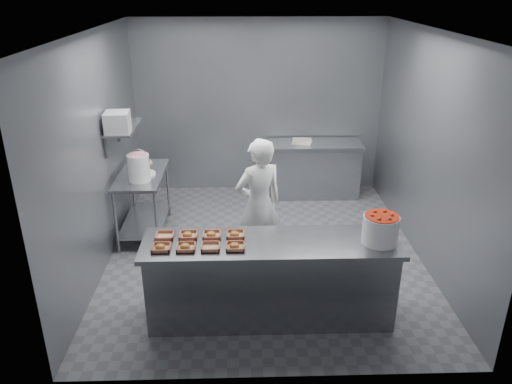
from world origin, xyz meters
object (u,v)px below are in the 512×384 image
tray_0 (161,247)px  tray_5 (188,235)px  back_counter (314,169)px  tray_3 (235,246)px  tray_6 (212,235)px  glaze_bucket (139,167)px  prep_table (143,194)px  service_counter (271,279)px  strawberry_tub (381,228)px  tray_4 (165,236)px  appliance (117,122)px  tray_7 (235,234)px  worker (259,205)px  tray_1 (186,247)px  tray_2 (211,247)px

tray_0 → tray_5: 0.34m
back_counter → tray_3: tray_3 is taller
tray_6 → back_counter: bearing=64.4°
glaze_bucket → prep_table: bearing=97.6°
service_counter → strawberry_tub: bearing=-2.4°
tray_4 → tray_5: size_ratio=1.00×
service_counter → appliance: appliance is taller
appliance → tray_7: bearing=-51.0°
service_counter → tray_7: bearing=161.3°
tray_5 → worker: worker is taller
back_counter → tray_0: size_ratio=8.01×
service_counter → tray_0: 1.18m
back_counter → strawberry_tub: size_ratio=4.21×
tray_0 → tray_1: 0.24m
back_counter → tray_4: tray_4 is taller
tray_1 → tray_7: 0.54m
tray_1 → tray_6: (0.24, 0.24, 0.00)m
tray_3 → tray_6: bearing=134.5°
tray_0 → appliance: appliance is taller
tray_4 → glaze_bucket: size_ratio=0.43×
worker → tray_5: bearing=26.7°
prep_table → tray_7: tray_7 is taller
tray_3 → strawberry_tub: (1.44, 0.08, 0.13)m
tray_2 → tray_4: 0.54m
tray_1 → tray_3: (0.48, 0.00, 0.00)m
tray_6 → tray_1: bearing=-134.5°
tray_3 → appliance: (-1.46, 1.80, 0.77)m
back_counter → tray_0: bearing=-120.4°
tray_6 → tray_2: bearing=-89.3°
back_counter → tray_2: 3.72m
tray_0 → appliance: size_ratio=0.56×
worker → prep_table: bearing=-54.1°
strawberry_tub → tray_2: bearing=-177.4°
tray_4 → tray_7: (0.72, -0.00, 0.00)m
tray_1 → prep_table: bearing=111.3°
tray_2 → tray_7: bearing=45.8°
tray_1 → worker: size_ratio=0.11×
tray_6 → tray_7: 0.24m
tray_3 → tray_6: size_ratio=1.00×
tray_3 → tray_4: size_ratio=1.00×
tray_5 → tray_7: size_ratio=1.00×
tray_7 → prep_table: bearing=125.2°
tray_4 → glaze_bucket: glaze_bucket is taller
tray_2 → tray_5: 0.34m
tray_1 → glaze_bucket: size_ratio=0.43×
service_counter → tray_7: size_ratio=13.88×
prep_table → tray_0: size_ratio=6.40×
back_counter → appliance: 3.38m
tray_2 → worker: worker is taller
tray_0 → tray_6: same height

